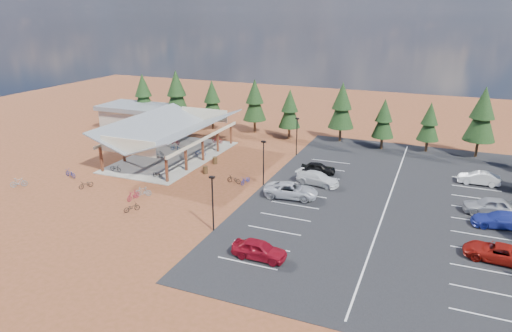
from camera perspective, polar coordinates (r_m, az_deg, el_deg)
The scene contains 43 objects.
ground at distance 51.35m, azimuth -5.10°, elevation -2.36°, with size 140.00×140.00×0.00m, color brown.
asphalt_lot at distance 49.08m, azimuth 16.22°, elevation -4.09°, with size 27.00×44.00×0.04m, color black.
concrete_pad at distance 61.85m, azimuth -10.35°, elevation 1.19°, with size 10.60×18.60×0.10m, color gray.
bike_pavilion at distance 60.82m, azimuth -10.56°, elevation 4.58°, with size 11.65×19.40×4.97m.
outbuilding at distance 77.88m, azimuth -14.82°, elevation 6.05°, with size 11.00×7.00×3.90m.
lamp_post_0 at distance 39.88m, azimuth -5.45°, elevation -4.21°, with size 0.50×0.25×5.14m.
lamp_post_1 at distance 50.08m, azimuth 0.95°, elevation 0.77°, with size 0.50×0.25×5.14m.
lamp_post_2 at distance 60.94m, azimuth 5.12°, elevation 4.03°, with size 0.50×0.25×5.14m.
trash_bin_0 at distance 54.87m, azimuth -6.34°, elevation -0.48°, with size 0.60×0.60×0.90m, color #3F2A16.
trash_bin_1 at distance 58.19m, azimuth -5.15°, elevation 0.71°, with size 0.60×0.60×0.90m, color #3F2A16.
pine_0 at distance 79.93m, azimuth -13.91°, elevation 8.78°, with size 3.67×3.67×8.54m.
pine_1 at distance 76.33m, azimuth -9.91°, elevation 9.02°, with size 4.06×4.06×9.46m.
pine_2 at distance 74.29m, azimuth -5.51°, elevation 8.25°, with size 3.44×3.44×8.01m.
pine_3 at distance 71.88m, azimuth -0.16°, elevation 8.22°, with size 3.66×3.66×8.51m.
pine_4 at distance 68.48m, azimuth 4.23°, elevation 7.14°, with size 3.26×3.26×7.59m.
pine_5 at distance 67.94m, azimuth 10.69°, elevation 7.41°, with size 3.78×3.78×8.80m.
pine_6 at distance 65.66m, azimuth 15.69°, elevation 5.73°, with size 3.07×3.07×7.14m.
pine_7 at distance 66.28m, azimuth 20.86°, elevation 5.18°, with size 2.97×2.97×6.92m.
pine_8 at distance 66.16m, azimuth 26.43°, elevation 5.78°, with size 4.04×4.04×9.41m.
bike_0 at distance 57.56m, azimuth -17.15°, elevation -0.23°, with size 0.54×1.56×0.82m, color black.
bike_1 at distance 61.70m, azimuth -12.11°, elevation 1.53°, with size 0.44×1.55×0.93m, color gray.
bike_2 at distance 64.08m, azimuth -10.03°, elevation 2.32°, with size 0.62×1.77×0.93m, color navy.
bike_3 at distance 67.17m, azimuth -10.10°, elevation 3.12°, with size 0.47×1.66×1.00m, color maroon.
bike_4 at distance 54.04m, azimuth -12.20°, elevation -1.04°, with size 0.55×1.56×0.82m, color black.
bike_5 at distance 59.87m, azimuth -9.12°, elevation 1.21°, with size 0.47×1.65×0.99m, color #93979B.
bike_6 at distance 61.52m, azimuth -6.93°, elevation 1.72°, with size 0.55×1.59×0.83m, color navy.
bike_7 at distance 66.84m, azimuth -4.86°, elevation 3.29°, with size 0.50×1.75×1.05m, color maroon.
bike_8 at distance 53.48m, azimuth -20.48°, elevation -2.16°, with size 0.57×1.64×0.86m, color black.
bike_9 at distance 56.80m, azimuth -27.55°, elevation -1.84°, with size 0.50×1.77×1.06m, color gray.
bike_10 at distance 57.54m, azimuth -22.20°, elevation -0.86°, with size 0.64×1.84×0.97m, color navy.
bike_11 at distance 48.68m, azimuth -15.10°, elevation -3.54°, with size 0.49×1.73×1.04m, color maroon.
bike_12 at distance 46.05m, azimuth -15.28°, elevation -5.02°, with size 0.56×1.60×0.84m, color black.
bike_13 at distance 49.44m, azimuth -13.91°, elevation -3.10°, with size 0.48×1.68×1.01m, color gray.
bike_14 at distance 51.31m, azimuth -1.31°, elevation -1.78°, with size 0.58×1.67×0.88m, color #202A99.
bike_16 at distance 51.54m, azimuth -2.78°, elevation -1.68°, with size 0.60×1.73×0.91m, color black.
car_0 at distance 36.37m, azimuth 0.42°, elevation -10.39°, with size 1.77×4.40×1.50m, color maroon.
car_2 at distance 47.61m, azimuth 4.40°, elevation -3.04°, with size 2.57×5.57×1.55m, color #B0B1B9.
car_3 at distance 51.37m, azimuth 7.73°, elevation -1.55°, with size 2.00×4.92×1.43m, color silver.
car_4 at distance 54.74m, azimuth 7.78°, elevation -0.27°, with size 1.64×4.08×1.39m, color black.
car_6 at distance 40.71m, azimuth 27.91°, elevation -9.50°, with size 2.29×4.96×1.38m, color maroon.
car_7 at distance 46.72m, azimuth 28.29°, elevation -5.92°, with size 2.02×4.97×1.44m, color navy.
car_8 at distance 49.15m, azimuth 27.16°, elevation -4.42°, with size 1.94×4.82×1.64m, color gray.
car_9 at distance 56.79m, azimuth 26.08°, elevation -1.36°, with size 1.52×4.36×1.44m, color silver.
Camera 1 is at (22.49, -42.24, 18.63)m, focal length 32.00 mm.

